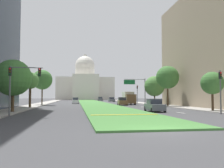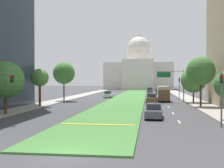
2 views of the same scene
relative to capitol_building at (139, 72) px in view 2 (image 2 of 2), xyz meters
The scene contains 21 objects.
ground_plane 63.42m from the capitol_building, 90.00° to the right, with size 280.23×280.23×0.00m, color #3D3D3F.
grass_median 69.73m from the capitol_building, 90.00° to the right, with size 8.03×114.64×0.14m, color #427A38.
median_curb_nose 115.64m from the capitol_building, 90.00° to the right, with size 7.23×0.50×0.04m, color gold.
lane_dashes_right 83.86m from the capitol_building, 84.40° to the right, with size 0.16×65.35×0.01m.
sidewalk_left 77.38m from the capitol_building, 100.68° to the right, with size 4.00×114.64×0.15m, color #9E9991.
sidewalk_right 77.38m from the capitol_building, 79.32° to the right, with size 4.00×114.64×0.15m, color #9E9991.
capitol_building is the anchor object (origin of this frame).
traffic_light_near_right 115.19m from the capitol_building, 84.14° to the right, with size 0.28×0.35×5.20m.
traffic_light_far_right 77.03m from the capitol_building, 81.20° to the right, with size 0.28×0.35×5.20m.
overhead_guide_sign 83.48m from the capitol_building, 83.17° to the right, with size 5.51×0.20×6.50m.
street_tree_left_near 108.94m from the capitol_building, 96.99° to the right, with size 4.73×4.73×6.88m.
street_tree_left_mid 97.34m from the capitol_building, 97.83° to the right, with size 2.99×2.99×6.39m.
street_tree_right_mid 95.13m from the capitol_building, 81.94° to the right, with size 4.68×4.68×8.31m.
street_tree_left_far 84.53m from the capitol_building, 98.80° to the right, with size 4.62×4.62×8.24m.
street_tree_right_far 86.85m from the capitol_building, 81.09° to the right, with size 4.86×4.86×6.92m.
sedan_lead_stopped 109.27m from the capitol_building, 87.11° to the right, with size 2.16×4.68×1.74m.
sedan_midblock 86.77m from the capitol_building, 86.37° to the right, with size 2.21×4.57×1.86m.
sedan_distant 71.21m from the capitol_building, 94.28° to the right, with size 1.85×4.62×1.71m.
sedan_far_horizon 55.47m from the capitol_building, 81.83° to the right, with size 2.02×4.61×1.68m.
sedan_very_far 38.69m from the capitol_building, 82.00° to the right, with size 2.07×4.48×1.78m.
box_truck_delivery 82.69m from the capitol_building, 84.49° to the right, with size 2.40×6.40×3.20m.
Camera 2 is at (4.91, -16.49, 4.49)m, focal length 46.51 mm.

